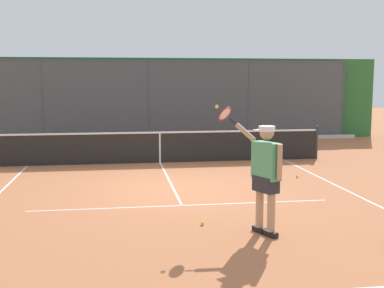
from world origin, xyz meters
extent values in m
plane|color=#B76B42|center=(0.00, 0.00, 0.00)|extent=(60.00, 60.00, 0.00)
cube|color=white|center=(0.00, 1.52, 0.00)|extent=(6.16, 0.05, 0.01)
cube|color=white|center=(-3.95, 1.04, 0.00)|extent=(0.05, 9.61, 0.01)
cube|color=white|center=(0.00, -1.12, 0.00)|extent=(0.05, 5.29, 0.01)
cylinder|color=#474C51|center=(-8.47, -9.14, 1.67)|extent=(0.07, 0.07, 3.33)
cylinder|color=#474C51|center=(-4.24, -9.14, 1.67)|extent=(0.07, 0.07, 3.33)
cylinder|color=#474C51|center=(0.00, -9.14, 1.67)|extent=(0.07, 0.07, 3.33)
cylinder|color=#474C51|center=(4.24, -9.14, 1.67)|extent=(0.07, 0.07, 3.33)
cylinder|color=#474C51|center=(0.00, -9.14, 3.29)|extent=(16.94, 0.05, 0.05)
cube|color=#474C51|center=(0.00, -9.14, 1.67)|extent=(16.94, 0.02, 3.33)
cube|color=#2D6B33|center=(0.00, -9.79, 1.71)|extent=(19.94, 0.90, 3.43)
cube|color=silver|center=(0.00, -8.96, 0.07)|extent=(17.94, 0.18, 0.15)
cylinder|color=#2D2D2D|center=(-5.06, -3.77, 0.54)|extent=(0.09, 0.09, 1.07)
cube|color=black|center=(0.00, -3.77, 0.46)|extent=(10.05, 0.02, 0.91)
cube|color=white|center=(0.00, -3.77, 0.94)|extent=(10.05, 0.04, 0.05)
cube|color=white|center=(0.00, -3.77, 0.46)|extent=(0.05, 0.04, 0.91)
cube|color=black|center=(-1.18, 3.72, 0.04)|extent=(0.21, 0.28, 0.09)
cylinder|color=tan|center=(-1.18, 3.72, 0.51)|extent=(0.13, 0.13, 0.84)
cube|color=black|center=(-1.06, 3.46, 0.04)|extent=(0.21, 0.28, 0.09)
cylinder|color=tan|center=(-1.06, 3.46, 0.51)|extent=(0.13, 0.13, 0.84)
cube|color=#28282D|center=(-1.12, 3.59, 0.85)|extent=(0.38, 0.49, 0.26)
cube|color=#4C9E6B|center=(-1.12, 3.59, 1.24)|extent=(0.41, 0.56, 0.61)
cylinder|color=tan|center=(-1.25, 3.87, 1.26)|extent=(0.08, 0.08, 0.56)
cylinder|color=tan|center=(-0.88, 3.17, 1.67)|extent=(0.33, 0.37, 0.31)
sphere|color=tan|center=(-1.12, 3.59, 1.70)|extent=(0.23, 0.23, 0.23)
cylinder|color=white|center=(-1.12, 3.59, 1.77)|extent=(0.36, 0.36, 0.09)
cube|color=white|center=(-1.07, 3.47, 1.73)|extent=(0.27, 0.27, 0.02)
cylinder|color=black|center=(-0.71, 2.97, 1.84)|extent=(0.13, 0.15, 0.13)
torus|color=red|center=(-0.59, 2.83, 1.96)|extent=(0.34, 0.33, 0.26)
cylinder|color=silver|center=(-0.59, 2.83, 1.96)|extent=(0.28, 0.27, 0.21)
sphere|color=#C1D138|center=(-0.47, 2.69, 2.08)|extent=(0.07, 0.07, 0.07)
sphere|color=#CCDB33|center=(-0.18, 2.93, 0.03)|extent=(0.07, 0.07, 0.07)
sphere|color=#C1D138|center=(-3.35, -0.87, 0.03)|extent=(0.07, 0.07, 0.07)
camera|label=1|loc=(1.26, 11.27, 2.57)|focal=46.26mm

